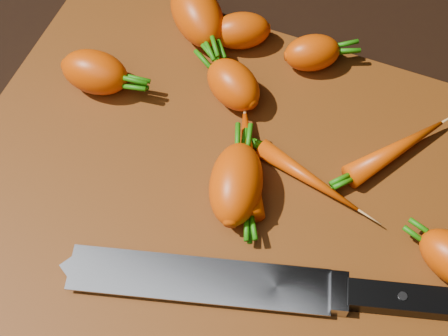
% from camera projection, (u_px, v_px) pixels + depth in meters
% --- Properties ---
extents(ground, '(2.00, 2.00, 0.01)m').
position_uv_depth(ground, '(220.00, 194.00, 0.61)').
color(ground, black).
extents(cutting_board, '(0.50, 0.40, 0.01)m').
position_uv_depth(cutting_board, '(220.00, 189.00, 0.60)').
color(cutting_board, '#623110').
rests_on(cutting_board, ground).
extents(carrot_0, '(0.07, 0.05, 0.04)m').
position_uv_depth(carrot_0, '(95.00, 72.00, 0.63)').
color(carrot_0, '#D94200').
rests_on(carrot_0, cutting_board).
extents(carrot_1, '(0.08, 0.07, 0.04)m').
position_uv_depth(carrot_1, '(233.00, 85.00, 0.62)').
color(carrot_1, '#D94200').
rests_on(carrot_1, cutting_board).
extents(carrot_2, '(0.10, 0.10, 0.05)m').
position_uv_depth(carrot_2, '(197.00, 14.00, 0.66)').
color(carrot_2, '#D94200').
rests_on(carrot_2, cutting_board).
extents(carrot_3, '(0.07, 0.09, 0.05)m').
position_uv_depth(carrot_3, '(236.00, 184.00, 0.56)').
color(carrot_3, '#D94200').
rests_on(carrot_3, cutting_board).
extents(carrot_4, '(0.07, 0.06, 0.04)m').
position_uv_depth(carrot_4, '(241.00, 31.00, 0.66)').
color(carrot_4, '#D94200').
rests_on(carrot_4, cutting_board).
extents(carrot_5, '(0.07, 0.06, 0.04)m').
position_uv_depth(carrot_5, '(312.00, 53.00, 0.64)').
color(carrot_5, '#D94200').
rests_on(carrot_5, cutting_board).
extents(carrot_7, '(0.09, 0.11, 0.02)m').
position_uv_depth(carrot_7, '(396.00, 149.00, 0.60)').
color(carrot_7, '#D94200').
rests_on(carrot_7, cutting_board).
extents(carrot_8, '(0.11, 0.05, 0.02)m').
position_uv_depth(carrot_8, '(308.00, 178.00, 0.58)').
color(carrot_8, '#D94200').
rests_on(carrot_8, cutting_board).
extents(carrot_9, '(0.07, 0.11, 0.03)m').
position_uv_depth(carrot_9, '(247.00, 163.00, 0.59)').
color(carrot_9, '#D94200').
rests_on(carrot_9, cutting_board).
extents(knife, '(0.36, 0.13, 0.02)m').
position_uv_depth(knife, '(225.00, 282.00, 0.54)').
color(knife, gray).
rests_on(knife, cutting_board).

